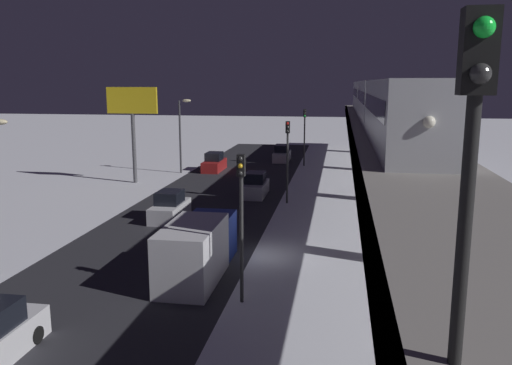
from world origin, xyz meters
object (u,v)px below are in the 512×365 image
subway_train (377,100)px  sedan_silver (255,186)px  sedan_red (214,163)px  commercial_billboard (132,110)px  traffic_light_near (241,207)px  traffic_light_mid (287,150)px  delivery_van (198,248)px  sedan_silver_2 (282,154)px  traffic_light_far (305,129)px  sedan_white_2 (170,208)px  rail_signal (473,131)px

subway_train → sedan_silver: 13.14m
sedan_red → commercial_billboard: 11.46m
sedan_silver → traffic_light_near: size_ratio=0.68×
traffic_light_mid → commercial_billboard: 16.52m
traffic_light_near → traffic_light_mid: same height
sedan_silver → delivery_van: (-0.20, 18.48, 0.55)m
delivery_van → commercial_billboard: bearing=-61.2°
sedan_silver_2 → traffic_light_far: bearing=-48.8°
sedan_red → sedan_white_2: same height
sedan_red → traffic_light_near: (-9.30, 33.15, 3.40)m
sedan_silver → commercial_billboard: commercial_billboard is taller
traffic_light_far → commercial_billboard: (15.05, 12.71, 2.63)m
sedan_white_2 → delivery_van: (-4.80, 10.02, 0.55)m
subway_train → sedan_red: size_ratio=12.08×
sedan_silver → delivery_van: size_ratio=0.58×
delivery_van → traffic_light_mid: size_ratio=1.16×
sedan_red → traffic_light_mid: bearing=123.3°
sedan_white_2 → traffic_light_near: size_ratio=0.67×
commercial_billboard → sedan_silver_2: bearing=-127.2°
sedan_red → commercial_billboard: bearing=53.8°
sedan_red → sedan_silver_2: (-6.40, -8.16, 0.00)m
rail_signal → sedan_white_2: (12.86, -27.66, -7.96)m
traffic_light_mid → traffic_light_near: bearing=90.0°
sedan_red → traffic_light_far: bearing=-152.5°
delivery_van → sedan_red: bearing=-77.7°
subway_train → traffic_light_near: 27.44m
sedan_red → delivery_van: bearing=102.3°
sedan_silver_2 → delivery_van: bearing=-89.7°
sedan_silver_2 → commercial_billboard: commercial_billboard is taller
subway_train → commercial_billboard: subway_train is taller
sedan_silver → sedan_red: size_ratio=0.94×
subway_train → sedan_silver_2: 19.36m
delivery_van → traffic_light_far: (-2.70, -35.12, 2.85)m
commercial_billboard → delivery_van: bearing=118.8°
sedan_red → traffic_light_mid: 17.27m
sedan_white_2 → delivery_van: bearing=115.6°
traffic_light_far → subway_train: bearing=121.1°
sedan_white_2 → subway_train: bearing=-137.5°
rail_signal → traffic_light_mid: rail_signal is taller
sedan_silver → traffic_light_near: (-2.90, 21.35, 3.40)m
delivery_van → traffic_light_mid: 16.60m
subway_train → delivery_van: subway_train is taller
sedan_white_2 → sedan_red: bearing=-84.9°
traffic_light_near → traffic_light_mid: 19.00m
traffic_light_far → delivery_van: bearing=85.6°
rail_signal → sedan_white_2: rail_signal is taller
traffic_light_mid → subway_train: bearing=-134.2°
traffic_light_mid → sedan_silver_2: bearing=-82.6°
sedan_silver_2 → subway_train: bearing=-56.5°
subway_train → sedan_silver: size_ratio=12.82×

